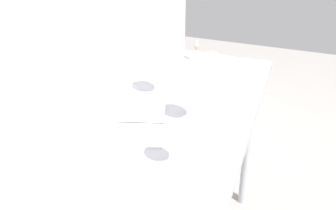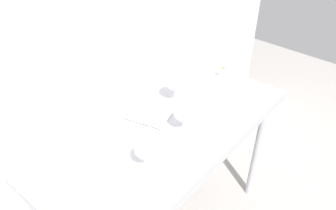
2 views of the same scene
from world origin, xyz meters
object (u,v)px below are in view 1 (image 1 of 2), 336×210
Objects in this scene: wine_glass_near_left at (174,139)px; wine_glass_far_right at (159,67)px; tasting_sheet_lower at (106,173)px; wine_glass_near_right at (211,62)px; decanter_funnel at (196,54)px; open_notebook at (136,124)px; tasting_sheet_upper at (180,78)px; wine_glass_near_center at (191,94)px.

wine_glass_near_left is 0.51m from wine_glass_far_right.
wine_glass_near_right is at bearing -49.62° from tasting_sheet_lower.
wine_glass_near_left is 1.24× the size of decanter_funnel.
tasting_sheet_lower is (-0.72, 0.20, -0.13)m from wine_glass_near_right.
open_notebook is 1.64× the size of tasting_sheet_upper.
tasting_sheet_upper is 0.21m from decanter_funnel.
wine_glass_near_center is at bearing -57.61° from tasting_sheet_lower.
decanter_funnel is (0.21, -0.02, 0.04)m from tasting_sheet_upper.
wine_glass_far_right is at bearing -166.23° from tasting_sheet_upper.
open_notebook is 1.62× the size of tasting_sheet_lower.
wine_glass_far_right is (0.16, 0.19, 0.02)m from wine_glass_near_center.
open_notebook reaches higher than tasting_sheet_lower.
wine_glass_far_right is 0.82× the size of tasting_sheet_upper.
open_notebook is 2.96× the size of decanter_funnel.
tasting_sheet_upper is (0.05, 0.16, -0.13)m from wine_glass_near_right.
wine_glass_far_right reaches higher than wine_glass_near_center.
open_notebook is at bearing -159.44° from tasting_sheet_upper.
wine_glass_far_right is (0.46, 0.21, 0.03)m from wine_glass_near_left.
wine_glass_near_right reaches higher than open_notebook.
decanter_funnel is (0.26, 0.13, -0.09)m from wine_glass_near_right.
wine_glass_far_right is 0.24m from wine_glass_near_right.
wine_glass_near_left is 0.42× the size of open_notebook.
decanter_funnel reaches higher than tasting_sheet_upper.
wine_glass_far_right reaches higher than open_notebook.
decanter_funnel is at bearing 27.33° from wine_glass_near_right.
decanter_funnel is at bearing 9.77° from wine_glass_near_left.
tasting_sheet_lower is at bearing 176.33° from decanter_funnel.
wine_glass_near_right is 0.30m from decanter_funnel.
tasting_sheet_lower is 1.83× the size of decanter_funnel.
wine_glass_near_center is at bearing 4.62° from wine_glass_near_left.
tasting_sheet_lower is at bearing -179.67° from wine_glass_far_right.
open_notebook is (-0.26, 0.01, -0.13)m from wine_glass_far_right.
wine_glass_near_center is 0.56m from decanter_funnel.
decanter_funnel reaches higher than open_notebook.
wine_glass_near_right reaches higher than tasting_sheet_lower.
wine_glass_near_center is at bearing -167.40° from decanter_funnel.
wine_glass_near_left is 0.84× the size of wine_glass_far_right.
decanter_funnel is at bearing 20.88° from tasting_sheet_upper.
wine_glass_far_right is 0.40m from decanter_funnel.
wine_glass_near_right is 0.21m from tasting_sheet_upper.
wine_glass_near_center is at bearing -77.65° from open_notebook.
wine_glass_near_right is 0.80× the size of tasting_sheet_upper.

